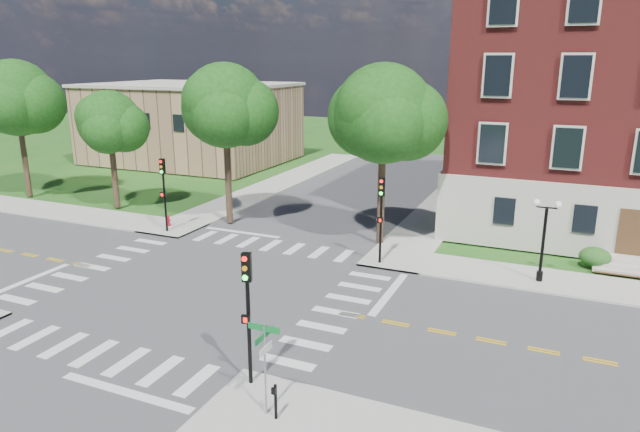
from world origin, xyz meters
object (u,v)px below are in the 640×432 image
at_px(twin_lamp_west, 544,236).
at_px(push_button_post, 275,400).
at_px(fire_hydrant, 168,221).
at_px(traffic_signal_nw, 164,185).
at_px(street_sign_pole, 265,352).
at_px(traffic_signal_se, 248,302).
at_px(traffic_signal_ne, 381,209).

height_order(twin_lamp_west, push_button_post, twin_lamp_west).
distance_m(twin_lamp_west, fire_hydrant, 23.68).
height_order(traffic_signal_nw, fire_hydrant, traffic_signal_nw).
distance_m(street_sign_pole, push_button_post, 1.57).
height_order(traffic_signal_se, traffic_signal_ne, same).
bearing_deg(twin_lamp_west, traffic_signal_ne, -175.00).
relative_size(traffic_signal_se, fire_hydrant, 6.40).
distance_m(push_button_post, fire_hydrant, 23.15).
bearing_deg(push_button_post, traffic_signal_ne, 95.27).
relative_size(traffic_signal_ne, twin_lamp_west, 1.13).
xyz_separation_m(traffic_signal_nw, fire_hydrant, (-0.71, 1.06, -2.72)).
bearing_deg(fire_hydrant, street_sign_pole, -44.34).
bearing_deg(traffic_signal_ne, fire_hydrant, 175.71).
distance_m(traffic_signal_nw, fire_hydrant, 3.01).
distance_m(traffic_signal_se, traffic_signal_nw, 19.58).
bearing_deg(traffic_signal_nw, fire_hydrant, 123.74).
xyz_separation_m(traffic_signal_ne, twin_lamp_west, (8.28, 0.72, -0.66)).
height_order(push_button_post, fire_hydrant, push_button_post).
bearing_deg(push_button_post, traffic_signal_nw, 136.84).
relative_size(twin_lamp_west, fire_hydrant, 5.64).
xyz_separation_m(twin_lamp_west, fire_hydrant, (-23.59, 0.42, -2.06)).
relative_size(push_button_post, fire_hydrant, 1.60).
relative_size(traffic_signal_nw, push_button_post, 4.00).
bearing_deg(traffic_signal_nw, traffic_signal_se, -43.54).
xyz_separation_m(traffic_signal_nw, twin_lamp_west, (22.88, 0.64, -0.66)).
distance_m(traffic_signal_ne, fire_hydrant, 15.59).
bearing_deg(street_sign_pole, traffic_signal_se, 135.36).
distance_m(traffic_signal_se, traffic_signal_ne, 13.41).
height_order(traffic_signal_se, street_sign_pole, traffic_signal_se).
bearing_deg(traffic_signal_ne, traffic_signal_se, -91.73).
xyz_separation_m(traffic_signal_se, traffic_signal_ne, (0.41, 13.40, 0.00)).
distance_m(traffic_signal_nw, street_sign_pole, 21.55).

